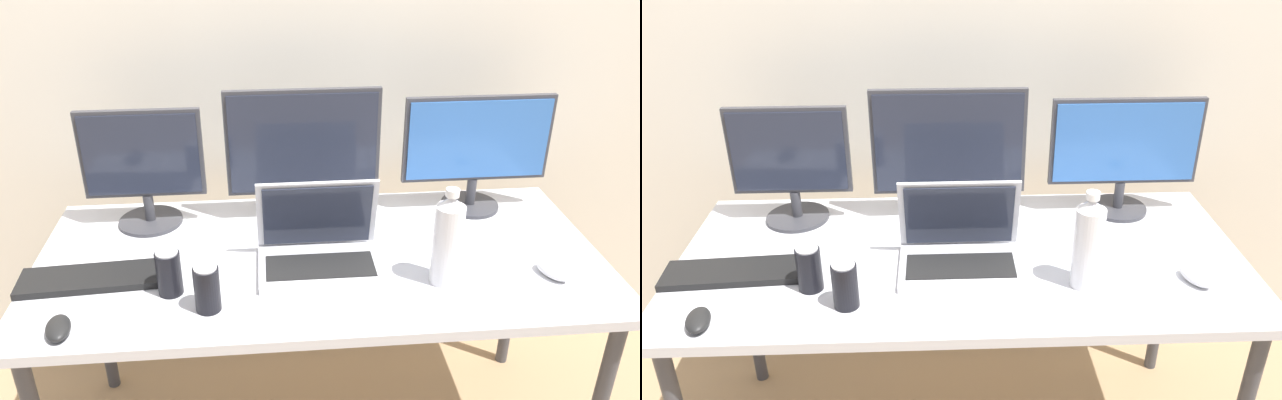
% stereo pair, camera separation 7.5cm
% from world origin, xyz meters
% --- Properties ---
extents(wall_back, '(7.00, 0.08, 2.60)m').
position_xyz_m(wall_back, '(0.00, 0.59, 1.30)').
color(wall_back, silver).
rests_on(wall_back, ground).
extents(work_desk, '(1.65, 0.77, 0.74)m').
position_xyz_m(work_desk, '(0.00, 0.00, 0.68)').
color(work_desk, '#424247').
rests_on(work_desk, ground).
extents(monitor_left, '(0.37, 0.20, 0.38)m').
position_xyz_m(monitor_left, '(-0.52, 0.24, 0.94)').
color(monitor_left, '#38383D').
rests_on(monitor_left, work_desk).
extents(monitor_center, '(0.48, 0.17, 0.43)m').
position_xyz_m(monitor_center, '(-0.03, 0.24, 0.98)').
color(monitor_center, '#38383D').
rests_on(monitor_center, work_desk).
extents(monitor_right, '(0.48, 0.19, 0.39)m').
position_xyz_m(monitor_right, '(0.53, 0.26, 0.95)').
color(monitor_right, '#38383D').
rests_on(monitor_right, work_desk).
extents(laptop_silver, '(0.34, 0.24, 0.24)m').
position_xyz_m(laptop_silver, '(-0.01, -0.04, 0.80)').
color(laptop_silver, silver).
rests_on(laptop_silver, work_desk).
extents(keyboard_main, '(0.42, 0.15, 0.02)m').
position_xyz_m(keyboard_main, '(-0.62, -0.08, 0.75)').
color(keyboard_main, black).
rests_on(keyboard_main, work_desk).
extents(mouse_by_keyboard, '(0.08, 0.11, 0.03)m').
position_xyz_m(mouse_by_keyboard, '(-0.66, -0.30, 0.76)').
color(mouse_by_keyboard, black).
rests_on(mouse_by_keyboard, work_desk).
extents(mouse_by_laptop, '(0.10, 0.12, 0.04)m').
position_xyz_m(mouse_by_laptop, '(0.63, -0.17, 0.76)').
color(mouse_by_laptop, silver).
rests_on(mouse_by_laptop, work_desk).
extents(water_bottle, '(0.08, 0.08, 0.28)m').
position_xyz_m(water_bottle, '(0.32, -0.17, 0.87)').
color(water_bottle, silver).
rests_on(water_bottle, work_desk).
extents(soda_can_near_keyboard, '(0.07, 0.07, 0.13)m').
position_xyz_m(soda_can_near_keyboard, '(-0.31, -0.24, 0.80)').
color(soda_can_near_keyboard, black).
rests_on(soda_can_near_keyboard, work_desk).
extents(soda_can_by_laptop, '(0.07, 0.07, 0.13)m').
position_xyz_m(soda_can_by_laptop, '(-0.41, -0.15, 0.80)').
color(soda_can_by_laptop, black).
rests_on(soda_can_by_laptop, work_desk).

